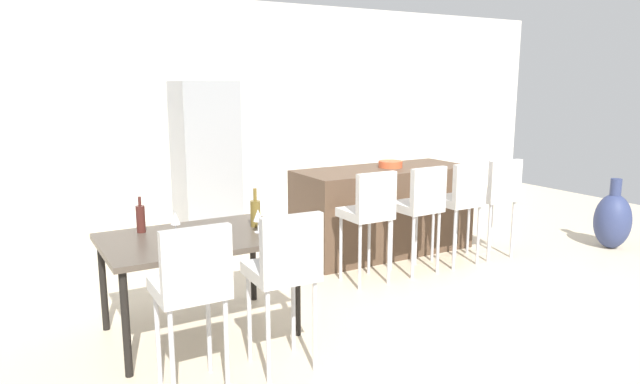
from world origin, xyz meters
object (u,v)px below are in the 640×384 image
(bar_chair_left, at_px, (369,210))
(bar_chair_right, at_px, (461,197))
(dining_table, at_px, (197,245))
(wine_glass_right, at_px, (175,219))
(fruit_bowl, at_px, (390,164))
(floor_vase, at_px, (613,220))
(dining_chair_far, at_px, (285,266))
(bar_chair_far, at_px, (497,192))
(wine_glass_far, at_px, (258,216))
(bar_chair_middle, at_px, (420,203))
(kitchen_island, at_px, (383,210))
(dining_chair_near, at_px, (192,283))
(wine_bottle_middle, at_px, (141,218))
(refrigerator, at_px, (206,155))
(wine_bottle_left, at_px, (255,213))

(bar_chair_left, xyz_separation_m, bar_chair_right, (1.12, 0.00, 0.00))
(dining_table, relative_size, wine_glass_right, 7.60)
(fruit_bowl, bearing_deg, floor_vase, -28.80)
(dining_chair_far, bearing_deg, floor_vase, 8.42)
(fruit_bowl, bearing_deg, bar_chair_far, -45.08)
(wine_glass_far, bearing_deg, dining_chair_far, -100.54)
(bar_chair_middle, distance_m, dining_chair_far, 2.24)
(bar_chair_right, bearing_deg, dining_chair_far, -156.97)
(kitchen_island, xyz_separation_m, wine_glass_right, (-2.53, -0.93, 0.40))
(bar_chair_middle, bearing_deg, bar_chair_far, 0.01)
(dining_chair_near, height_order, wine_bottle_middle, dining_chair_near)
(dining_table, xyz_separation_m, wine_glass_far, (0.42, -0.13, 0.19))
(bar_chair_middle, relative_size, fruit_bowl, 4.05)
(refrigerator, relative_size, fruit_bowl, 7.09)
(dining_table, height_order, wine_bottle_left, wine_bottle_left)
(bar_chair_middle, bearing_deg, wine_glass_far, -168.70)
(bar_chair_middle, bearing_deg, dining_chair_far, -151.66)
(wine_bottle_middle, distance_m, wine_glass_right, 0.29)
(kitchen_island, xyz_separation_m, refrigerator, (-1.28, 2.06, 0.46))
(bar_chair_left, relative_size, wine_bottle_middle, 3.92)
(kitchen_island, bearing_deg, wine_bottle_middle, -165.43)
(bar_chair_left, bearing_deg, wine_glass_right, -175.06)
(bar_chair_far, distance_m, wine_glass_right, 3.42)
(dining_chair_near, height_order, wine_glass_far, dining_chair_near)
(dining_table, xyz_separation_m, refrigerator, (1.12, 3.07, 0.25))
(bar_chair_middle, xyz_separation_m, wine_bottle_middle, (-2.59, 0.06, 0.15))
(kitchen_island, height_order, dining_chair_near, dining_chair_near)
(bar_chair_left, bearing_deg, dining_chair_near, -151.69)
(bar_chair_left, relative_size, wine_glass_right, 6.03)
(dining_table, height_order, dining_chair_near, dining_chair_near)
(kitchen_island, relative_size, wine_glass_right, 11.06)
(kitchen_island, relative_size, dining_chair_far, 1.83)
(dining_table, bearing_deg, wine_glass_right, 146.36)
(bar_chair_left, distance_m, refrigerator, 2.89)
(wine_bottle_left, bearing_deg, wine_bottle_middle, 162.08)
(dining_table, relative_size, floor_vase, 1.69)
(bar_chair_left, bearing_deg, bar_chair_middle, 0.00)
(dining_table, height_order, floor_vase, floor_vase)
(bar_chair_far, xyz_separation_m, wine_bottle_middle, (-3.61, 0.06, 0.15))
(kitchen_island, height_order, wine_bottle_middle, wine_bottle_middle)
(bar_chair_right, distance_m, wine_bottle_left, 2.33)
(wine_bottle_left, bearing_deg, kitchen_island, 26.70)
(kitchen_island, bearing_deg, dining_chair_far, -138.95)
(wine_bottle_middle, xyz_separation_m, wine_glass_far, (0.75, -0.43, 0.02))
(kitchen_island, height_order, dining_table, kitchen_island)
(wine_bottle_middle, bearing_deg, wine_glass_far, -29.93)
(dining_chair_far, bearing_deg, dining_table, 109.76)
(bar_chair_far, relative_size, refrigerator, 0.57)
(kitchen_island, bearing_deg, refrigerator, 121.82)
(bar_chair_middle, xyz_separation_m, refrigerator, (-1.15, 2.83, 0.22))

